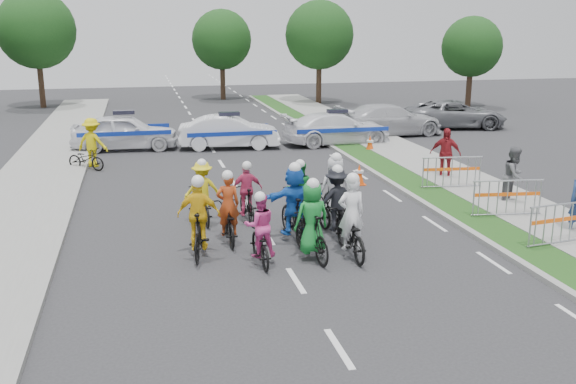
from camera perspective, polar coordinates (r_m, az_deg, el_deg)
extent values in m
plane|color=#28282B|center=(13.60, 0.70, -7.89)|extent=(90.00, 90.00, 0.00)
cube|color=gray|center=(19.70, 11.69, -0.82)|extent=(0.20, 60.00, 0.12)
cube|color=#174716|center=(20.00, 13.51, -0.71)|extent=(1.20, 60.00, 0.11)
cube|color=gray|center=(20.85, 17.94, -0.37)|extent=(2.40, 60.00, 0.13)
cube|color=gray|center=(18.28, -23.59, -2.97)|extent=(3.00, 60.00, 0.13)
imported|color=black|center=(14.92, 5.53, -3.77)|extent=(0.70, 1.97, 1.03)
imported|color=white|center=(14.72, 5.64, -1.90)|extent=(0.63, 0.42, 1.72)
sphere|color=white|center=(14.46, 5.79, 1.15)|extent=(0.30, 0.30, 0.30)
imported|color=black|center=(14.66, 2.08, -3.91)|extent=(0.80, 1.89, 1.10)
imported|color=#17832F|center=(14.48, 2.15, -2.26)|extent=(0.88, 0.65, 1.65)
sphere|color=white|center=(14.22, 2.24, 0.69)|extent=(0.29, 0.29, 0.29)
imported|color=black|center=(14.45, -2.54, -4.68)|extent=(0.62, 1.67, 0.87)
imported|color=#D63B8B|center=(14.26, -2.52, -2.96)|extent=(0.72, 0.56, 1.45)
sphere|color=white|center=(14.02, -2.51, -0.45)|extent=(0.25, 0.25, 0.25)
imported|color=black|center=(14.98, -7.89, -3.61)|extent=(0.87, 1.92, 1.11)
imported|color=yellow|center=(14.79, -7.94, -1.98)|extent=(1.04, 0.59, 1.67)
sphere|color=white|center=(14.54, -8.03, 0.95)|extent=(0.29, 0.29, 0.29)
imported|color=black|center=(16.26, 4.23, -2.30)|extent=(1.00, 1.94, 0.97)
imported|color=black|center=(16.07, 4.31, -0.64)|extent=(1.14, 0.80, 1.61)
sphere|color=white|center=(15.85, 4.42, 1.95)|extent=(0.28, 0.28, 0.28)
imported|color=black|center=(15.95, 0.51, -2.27)|extent=(0.71, 1.94, 1.14)
imported|color=blue|center=(15.78, 0.56, -0.71)|extent=(1.63, 0.65, 1.71)
sphere|color=white|center=(15.53, 0.61, 2.13)|extent=(0.30, 0.30, 0.30)
imported|color=black|center=(15.92, -5.34, -2.75)|extent=(0.64, 1.80, 0.94)
imported|color=#B23E16|center=(15.73, -5.36, -1.09)|extent=(0.58, 0.38, 1.57)
sphere|color=white|center=(15.50, -5.40, 1.46)|extent=(0.27, 0.27, 0.27)
imported|color=black|center=(17.18, 4.14, -1.08)|extent=(0.58, 1.90, 1.14)
imported|color=silver|center=(17.01, 4.21, 0.38)|extent=(0.85, 0.56, 1.70)
sphere|color=white|center=(16.79, 4.32, 3.02)|extent=(0.30, 0.30, 0.30)
imported|color=black|center=(17.32, 0.97, -1.29)|extent=(0.73, 1.78, 0.91)
imported|color=#198B34|center=(17.15, 1.02, 0.22)|extent=(0.78, 0.63, 1.52)
sphere|color=white|center=(16.94, 1.07, 2.49)|extent=(0.26, 0.26, 0.26)
imported|color=black|center=(17.50, -3.68, -1.06)|extent=(0.56, 1.64, 0.97)
imported|color=#D83C71|center=(17.34, -3.67, 0.24)|extent=(0.87, 0.41, 1.45)
sphere|color=white|center=(17.14, -3.68, 2.35)|extent=(0.25, 0.25, 0.25)
imported|color=black|center=(17.57, -7.58, -1.19)|extent=(0.71, 1.77, 0.91)
imported|color=yellow|center=(17.39, -7.61, 0.30)|extent=(1.01, 0.62, 1.52)
sphere|color=white|center=(17.19, -7.68, 2.52)|extent=(0.26, 0.26, 0.26)
imported|color=white|center=(28.45, -14.29, 5.20)|extent=(4.59, 2.11, 1.53)
imported|color=white|center=(28.00, -5.23, 5.34)|extent=(4.47, 2.03, 1.42)
imported|color=white|center=(28.94, 4.37, 5.65)|extent=(4.96, 2.22, 1.41)
imported|color=silver|center=(31.53, 9.04, 6.35)|extent=(5.38, 2.57, 1.51)
imported|color=slate|center=(34.61, 14.66, 6.71)|extent=(5.51, 3.37, 1.43)
imported|color=#525357|center=(20.21, 19.47, 1.38)|extent=(1.06, 1.02, 1.73)
imported|color=maroon|center=(22.79, 13.81, 3.32)|extent=(1.12, 0.95, 1.80)
imported|color=#D6C30B|center=(25.26, -17.00, 4.23)|extent=(1.37, 1.16, 1.84)
cube|color=#F24C0C|center=(21.71, 6.32, 0.71)|extent=(0.40, 0.40, 0.03)
cone|color=#F24C0C|center=(21.63, 6.34, 1.57)|extent=(0.36, 0.36, 0.70)
cylinder|color=silver|center=(21.61, 6.35, 1.83)|extent=(0.29, 0.29, 0.08)
cube|color=#F24C0C|center=(27.43, 7.27, 3.61)|extent=(0.40, 0.40, 0.03)
cone|color=#F24C0C|center=(27.37, 7.30, 4.30)|extent=(0.36, 0.36, 0.70)
cylinder|color=silver|center=(27.35, 7.30, 4.51)|extent=(0.29, 0.29, 0.08)
imported|color=black|center=(24.84, -17.51, 2.82)|extent=(1.60, 1.34, 0.82)
cylinder|color=#382619|center=(44.02, 2.76, 9.96)|extent=(0.36, 0.36, 3.25)
sphere|color=#113613|center=(43.88, 2.80, 13.77)|extent=(4.55, 4.55, 4.55)
cylinder|color=#382619|center=(43.76, 15.79, 9.08)|extent=(0.36, 0.36, 2.75)
sphere|color=#113613|center=(43.62, 16.02, 12.31)|extent=(3.85, 3.85, 3.85)
cylinder|color=#382619|center=(44.73, -21.11, 9.25)|extent=(0.36, 0.36, 3.50)
sphere|color=#113613|center=(44.59, -21.49, 13.27)|extent=(4.90, 4.90, 4.90)
cylinder|color=#382619|center=(46.73, -5.82, 10.03)|extent=(0.36, 0.36, 3.00)
sphere|color=#113613|center=(46.59, -5.91, 13.34)|extent=(4.20, 4.20, 4.20)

